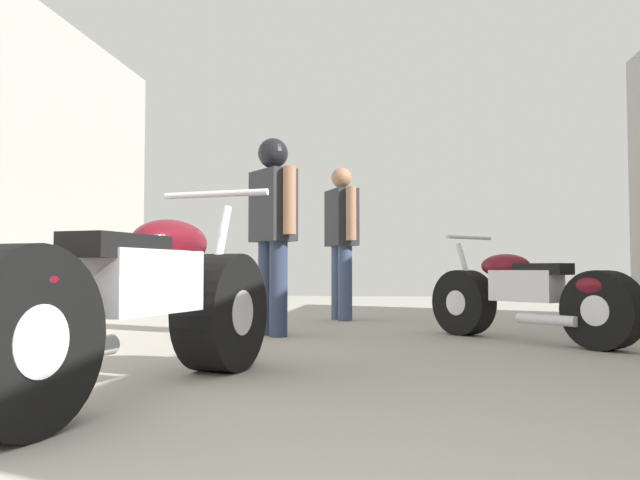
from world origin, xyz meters
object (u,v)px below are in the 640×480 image
at_px(motorcycle_black_naked, 530,297).
at_px(mechanic_in_blue, 342,233).
at_px(motorcycle_maroon_cruiser, 137,305).
at_px(mechanic_with_helmet, 273,217).

height_order(motorcycle_black_naked, mechanic_in_blue, mechanic_in_blue).
bearing_deg(motorcycle_maroon_cruiser, mechanic_with_helmet, 88.02).
xyz_separation_m(motorcycle_black_naked, mechanic_with_helmet, (-2.05, 0.23, 0.65)).
relative_size(motorcycle_maroon_cruiser, mechanic_in_blue, 1.25).
distance_m(motorcycle_maroon_cruiser, motorcycle_black_naked, 3.19).
relative_size(motorcycle_black_naked, mechanic_with_helmet, 0.87).
xyz_separation_m(motorcycle_maroon_cruiser, mechanic_with_helmet, (0.09, 2.59, 0.60)).
bearing_deg(motorcycle_black_naked, mechanic_with_helmet, 173.66).
bearing_deg(mechanic_in_blue, mechanic_with_helmet, -104.45).
bearing_deg(mechanic_with_helmet, mechanic_in_blue, 75.55).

